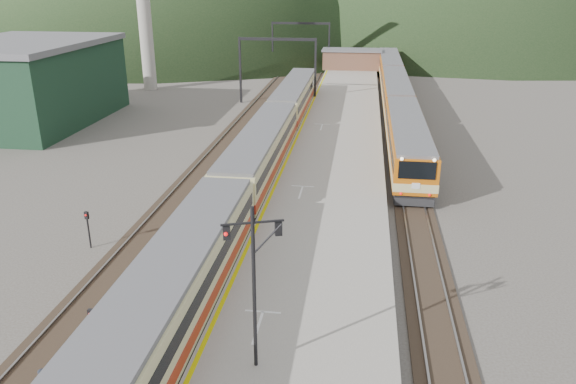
# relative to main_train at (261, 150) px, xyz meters

# --- Properties ---
(track_main) EXTENTS (2.60, 200.00, 0.23)m
(track_main) POSITION_rel_main_train_xyz_m (0.00, 12.27, -2.06)
(track_main) COLOR black
(track_main) RESTS_ON ground
(track_far) EXTENTS (2.60, 200.00, 0.23)m
(track_far) POSITION_rel_main_train_xyz_m (-5.00, 12.27, -2.06)
(track_far) COLOR black
(track_far) RESTS_ON ground
(track_second) EXTENTS (2.60, 200.00, 0.23)m
(track_second) POSITION_rel_main_train_xyz_m (11.50, 12.27, -2.06)
(track_second) COLOR black
(track_second) RESTS_ON ground
(platform) EXTENTS (8.00, 100.00, 1.00)m
(platform) POSITION_rel_main_train_xyz_m (5.60, 10.27, -1.63)
(platform) COLOR gray
(platform) RESTS_ON ground
(gantry_near) EXTENTS (9.55, 0.25, 8.00)m
(gantry_near) POSITION_rel_main_train_xyz_m (-2.85, 27.27, 3.46)
(gantry_near) COLOR black
(gantry_near) RESTS_ON ground
(gantry_far) EXTENTS (9.55, 0.25, 8.00)m
(gantry_far) POSITION_rel_main_train_xyz_m (-2.85, 52.27, 3.46)
(gantry_far) COLOR black
(gantry_far) RESTS_ON ground
(warehouse) EXTENTS (14.50, 20.50, 8.60)m
(warehouse) POSITION_rel_main_train_xyz_m (-28.00, 14.27, 2.19)
(warehouse) COLOR black
(warehouse) RESTS_ON ground
(station_shed) EXTENTS (9.40, 4.40, 3.10)m
(station_shed) POSITION_rel_main_train_xyz_m (5.60, 50.27, 0.44)
(station_shed) COLOR brown
(station_shed) RESTS_ON platform
(main_train) EXTENTS (3.11, 63.71, 3.79)m
(main_train) POSITION_rel_main_train_xyz_m (0.00, 0.00, 0.00)
(main_train) COLOR #C2B97C
(main_train) RESTS_ON track_main
(second_train) EXTENTS (3.00, 61.45, 3.66)m
(second_train) POSITION_rel_main_train_xyz_m (11.50, 25.33, -0.07)
(second_train) COLOR #B1560D
(second_train) RESTS_ON track_second
(signal_mast) EXTENTS (2.11, 0.83, 6.51)m
(signal_mast) POSITION_rel_main_train_xyz_m (4.17, -24.12, 2.86)
(signal_mast) COLOR black
(signal_mast) RESTS_ON platform
(short_signal_a) EXTENTS (0.23, 0.17, 2.27)m
(short_signal_a) POSITION_rel_main_train_xyz_m (-2.76, -23.22, -0.66)
(short_signal_a) COLOR black
(short_signal_a) RESTS_ON ground
(short_signal_b) EXTENTS (0.23, 0.17, 2.27)m
(short_signal_b) POSITION_rel_main_train_xyz_m (-2.25, 4.76, -0.66)
(short_signal_b) COLOR black
(short_signal_b) RESTS_ON ground
(short_signal_c) EXTENTS (0.25, 0.20, 2.27)m
(short_signal_c) POSITION_rel_main_train_xyz_m (-7.63, -13.73, -0.66)
(short_signal_c) COLOR black
(short_signal_c) RESTS_ON ground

